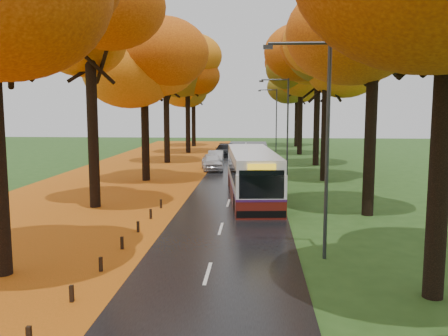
# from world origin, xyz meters

# --- Properties ---
(road) EXTENTS (6.50, 90.00, 0.04)m
(road) POSITION_xyz_m (0.00, 25.00, 0.02)
(road) COLOR black
(road) RESTS_ON ground
(centre_line) EXTENTS (0.12, 90.00, 0.01)m
(centre_line) POSITION_xyz_m (0.00, 25.00, 0.04)
(centre_line) COLOR silver
(centre_line) RESTS_ON road
(leaf_verge) EXTENTS (12.00, 90.00, 0.02)m
(leaf_verge) POSITION_xyz_m (-9.00, 25.00, 0.01)
(leaf_verge) COLOR #924C0D
(leaf_verge) RESTS_ON ground
(leaf_drift) EXTENTS (0.90, 90.00, 0.01)m
(leaf_drift) POSITION_xyz_m (-3.05, 25.00, 0.04)
(leaf_drift) COLOR #D36015
(leaf_drift) RESTS_ON road
(trees_left) EXTENTS (9.20, 74.00, 13.88)m
(trees_left) POSITION_xyz_m (-7.18, 27.06, 9.53)
(trees_left) COLOR black
(trees_left) RESTS_ON ground
(trees_right) EXTENTS (9.30, 74.20, 13.96)m
(trees_right) POSITION_xyz_m (7.19, 26.91, 9.69)
(trees_right) COLOR black
(trees_right) RESTS_ON ground
(bollard_row) EXTENTS (0.11, 23.51, 0.52)m
(bollard_row) POSITION_xyz_m (-3.70, 4.70, 0.26)
(bollard_row) COLOR black
(bollard_row) RESTS_ON ground
(streetlamp_near) EXTENTS (2.45, 0.18, 8.00)m
(streetlamp_near) POSITION_xyz_m (3.95, 8.00, 4.71)
(streetlamp_near) COLOR #333538
(streetlamp_near) RESTS_ON ground
(streetlamp_mid) EXTENTS (2.45, 0.18, 8.00)m
(streetlamp_mid) POSITION_xyz_m (3.95, 30.00, 4.71)
(streetlamp_mid) COLOR #333538
(streetlamp_mid) RESTS_ON ground
(streetlamp_far) EXTENTS (2.45, 0.18, 8.00)m
(streetlamp_far) POSITION_xyz_m (3.95, 52.00, 4.71)
(streetlamp_far) COLOR #333538
(streetlamp_far) RESTS_ON ground
(bus) EXTENTS (3.62, 11.48, 2.97)m
(bus) POSITION_xyz_m (1.38, 19.42, 1.60)
(bus) COLOR #5D150E
(bus) RESTS_ON road
(car_white) EXTENTS (2.48, 4.63, 1.50)m
(car_white) POSITION_xyz_m (-2.35, 32.92, 0.79)
(car_white) COLOR silver
(car_white) RESTS_ON road
(car_silver) EXTENTS (1.61, 4.23, 1.38)m
(car_silver) POSITION_xyz_m (-2.35, 36.91, 0.73)
(car_silver) COLOR #A8AAB0
(car_silver) RESTS_ON road
(car_dark) EXTENTS (2.18, 4.76, 1.35)m
(car_dark) POSITION_xyz_m (-2.16, 45.80, 0.72)
(car_dark) COLOR black
(car_dark) RESTS_ON road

